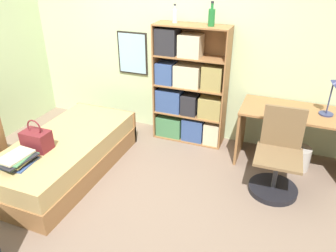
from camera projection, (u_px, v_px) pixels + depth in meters
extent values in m
plane|color=#756051|center=(118.00, 184.00, 3.72)|extent=(14.00, 14.00, 0.00)
cube|color=beige|center=(167.00, 40.00, 4.35)|extent=(10.00, 0.06, 2.60)
cube|color=black|center=(133.00, 53.00, 4.58)|extent=(0.45, 0.02, 0.59)
cube|color=#99C1D6|center=(132.00, 54.00, 4.57)|extent=(0.41, 0.01, 0.55)
cube|color=olive|center=(67.00, 163.00, 3.88)|extent=(0.90, 1.87, 0.23)
cube|color=tan|center=(64.00, 147.00, 3.78)|extent=(0.87, 1.84, 0.22)
cube|color=olive|center=(106.00, 122.00, 4.59)|extent=(0.90, 0.04, 0.45)
cube|color=maroon|center=(37.00, 140.00, 3.49)|extent=(0.29, 0.19, 0.21)
torus|color=maroon|center=(34.00, 127.00, 3.41)|extent=(0.18, 0.02, 0.18)
cube|color=#334C84|center=(19.00, 163.00, 3.28)|extent=(0.31, 0.32, 0.01)
cube|color=#232328|center=(20.00, 162.00, 3.27)|extent=(0.24, 0.30, 0.01)
cube|color=#232328|center=(17.00, 162.00, 3.26)|extent=(0.23, 0.29, 0.01)
cube|color=#99894C|center=(18.00, 160.00, 3.26)|extent=(0.25, 0.30, 0.01)
cube|color=#427A4C|center=(17.00, 159.00, 3.26)|extent=(0.27, 0.37, 0.01)
cube|color=#232328|center=(15.00, 159.00, 3.24)|extent=(0.33, 0.39, 0.01)
cube|color=#427A4C|center=(17.00, 158.00, 3.23)|extent=(0.25, 0.31, 0.01)
cube|color=beige|center=(16.00, 156.00, 3.23)|extent=(0.23, 0.34, 0.02)
cube|color=olive|center=(157.00, 82.00, 4.44)|extent=(0.02, 0.32, 1.56)
cube|color=olive|center=(225.00, 91.00, 4.13)|extent=(0.02, 0.32, 1.56)
cube|color=olive|center=(194.00, 82.00, 4.41)|extent=(0.95, 0.01, 1.56)
cube|color=olive|center=(189.00, 137.00, 4.64)|extent=(0.92, 0.32, 0.02)
cube|color=olive|center=(189.00, 113.00, 4.47)|extent=(0.92, 0.32, 0.02)
cube|color=olive|center=(190.00, 86.00, 4.29)|extent=(0.92, 0.32, 0.02)
cube|color=olive|center=(191.00, 57.00, 4.10)|extent=(0.92, 0.32, 0.02)
cube|color=olive|center=(192.00, 25.00, 3.93)|extent=(0.92, 0.32, 0.02)
cube|color=#427A4C|center=(170.00, 125.00, 4.65)|extent=(0.36, 0.24, 0.28)
cube|color=#334C84|center=(194.00, 128.00, 4.53)|extent=(0.29, 0.24, 0.32)
cube|color=beige|center=(213.00, 132.00, 4.44)|extent=(0.21, 0.24, 0.30)
cube|color=#334C84|center=(170.00, 100.00, 4.47)|extent=(0.34, 0.24, 0.30)
cube|color=#232328|center=(190.00, 104.00, 4.38)|extent=(0.21, 0.24, 0.27)
cube|color=#99894C|center=(211.00, 107.00, 4.29)|extent=(0.30, 0.24, 0.27)
cube|color=#334C84|center=(166.00, 73.00, 4.31)|extent=(0.23, 0.24, 0.28)
cube|color=beige|center=(188.00, 75.00, 4.21)|extent=(0.34, 0.24, 0.27)
cube|color=#99894C|center=(213.00, 77.00, 4.10)|extent=(0.25, 0.24, 0.31)
cube|color=#232328|center=(167.00, 41.00, 4.11)|extent=(0.27, 0.24, 0.33)
cube|color=beige|center=(191.00, 45.00, 4.03)|extent=(0.28, 0.24, 0.27)
cylinder|color=#B7BCC1|center=(175.00, 16.00, 3.99)|extent=(0.06, 0.06, 0.15)
cylinder|color=#B7BCC1|center=(175.00, 8.00, 3.94)|extent=(0.03, 0.03, 0.05)
cylinder|color=#232328|center=(175.00, 5.00, 3.93)|extent=(0.03, 0.03, 0.02)
cylinder|color=#1E6B2D|center=(212.00, 18.00, 3.79)|extent=(0.08, 0.08, 0.19)
cylinder|color=#1E6B2D|center=(212.00, 6.00, 3.73)|extent=(0.03, 0.03, 0.06)
cylinder|color=#232328|center=(212.00, 2.00, 3.71)|extent=(0.04, 0.04, 0.02)
cube|color=olive|center=(296.00, 112.00, 3.77)|extent=(1.23, 0.62, 0.02)
cube|color=olive|center=(241.00, 130.00, 4.12)|extent=(0.03, 0.58, 0.69)
cylinder|color=navy|center=(326.00, 114.00, 3.67)|extent=(0.16, 0.16, 0.02)
cylinder|color=navy|center=(330.00, 99.00, 3.59)|extent=(0.02, 0.02, 0.35)
cylinder|color=black|center=(273.00, 189.00, 3.58)|extent=(0.52, 0.52, 0.06)
cylinder|color=#333338|center=(275.00, 175.00, 3.50)|extent=(0.05, 0.05, 0.43)
cube|color=brown|center=(278.00, 157.00, 3.39)|extent=(0.49, 0.49, 0.03)
cube|color=brown|center=(283.00, 127.00, 3.46)|extent=(0.43, 0.05, 0.46)
cylinder|color=#B7B2A8|center=(299.00, 158.00, 3.93)|extent=(0.26, 0.26, 0.28)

